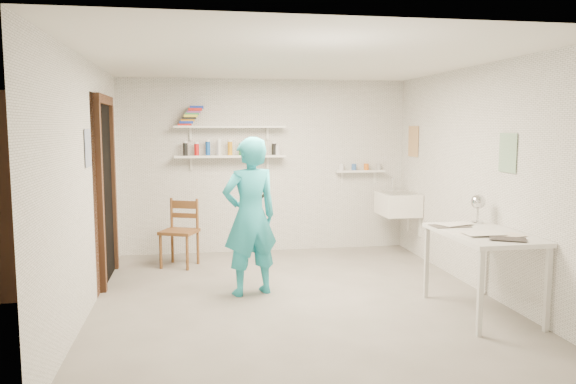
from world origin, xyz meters
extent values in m
cube|color=slate|center=(0.00, 0.00, -0.01)|extent=(4.00, 4.50, 0.02)
cube|color=silver|center=(0.00, 0.00, 2.41)|extent=(4.00, 4.50, 0.02)
cube|color=silver|center=(0.00, 2.26, 1.20)|extent=(4.00, 0.02, 2.40)
cube|color=silver|center=(0.00, -2.26, 1.20)|extent=(4.00, 0.02, 2.40)
cube|color=silver|center=(-2.01, 0.00, 1.20)|extent=(0.02, 4.50, 2.40)
cube|color=silver|center=(2.01, 0.00, 1.20)|extent=(0.02, 4.50, 2.40)
cube|color=black|center=(-1.99, 1.05, 1.00)|extent=(0.02, 0.90, 2.00)
cube|color=brown|center=(-2.70, 1.05, 1.05)|extent=(1.40, 1.50, 2.10)
cube|color=brown|center=(-1.97, 1.05, 2.05)|extent=(0.06, 1.05, 0.10)
cube|color=brown|center=(-1.97, 0.55, 1.00)|extent=(0.06, 0.10, 2.00)
cube|color=brown|center=(-1.97, 1.55, 1.00)|extent=(0.06, 0.10, 2.00)
cube|color=white|center=(-0.50, 2.13, 1.35)|extent=(1.50, 0.22, 0.03)
cube|color=white|center=(-0.50, 2.13, 1.75)|extent=(1.50, 0.22, 0.03)
cube|color=white|center=(1.35, 2.17, 1.12)|extent=(0.70, 0.14, 0.03)
cube|color=#334C7F|center=(-1.99, 0.05, 1.55)|extent=(0.01, 0.28, 0.36)
cube|color=#995933|center=(1.99, 1.80, 1.55)|extent=(0.01, 0.34, 0.42)
cube|color=#3F724C|center=(1.99, -0.55, 1.50)|extent=(0.01, 0.30, 0.38)
cube|color=white|center=(1.75, 1.70, 0.70)|extent=(0.48, 0.60, 0.30)
imported|color=#24A6B6|center=(-0.43, 0.21, 0.82)|extent=(0.69, 0.56, 1.65)
cylinder|color=beige|center=(-0.37, 0.42, 1.10)|extent=(0.29, 0.12, 0.30)
cube|color=brown|center=(-1.19, 1.52, 0.44)|extent=(0.53, 0.52, 0.88)
cube|color=silver|center=(1.64, -0.78, 0.39)|extent=(0.70, 1.17, 0.78)
sphere|color=silver|center=(1.83, -0.31, 1.00)|extent=(0.15, 0.15, 0.15)
cylinder|color=black|center=(-1.12, 2.13, 1.45)|extent=(0.06, 0.06, 0.17)
cylinder|color=red|center=(-0.97, 2.13, 1.45)|extent=(0.06, 0.06, 0.17)
cylinder|color=blue|center=(-0.81, 2.13, 1.45)|extent=(0.06, 0.06, 0.17)
cylinder|color=white|center=(-0.66, 2.13, 1.45)|extent=(0.06, 0.06, 0.17)
cylinder|color=orange|center=(-0.50, 2.13, 1.45)|extent=(0.06, 0.06, 0.17)
cylinder|color=#268C3F|center=(-0.34, 2.13, 1.45)|extent=(0.06, 0.06, 0.17)
cylinder|color=#8C268C|center=(-0.19, 2.13, 1.45)|extent=(0.06, 0.06, 0.17)
cylinder|color=gold|center=(-0.03, 2.13, 1.45)|extent=(0.06, 0.06, 0.17)
cylinder|color=black|center=(0.12, 2.13, 1.45)|extent=(0.06, 0.06, 0.17)
cube|color=red|center=(-1.10, 2.13, 1.78)|extent=(0.18, 0.14, 0.03)
cube|color=#1933A5|center=(-1.08, 2.13, 1.81)|extent=(0.18, 0.14, 0.03)
cube|color=orange|center=(-1.06, 2.13, 1.83)|extent=(0.18, 0.14, 0.03)
cube|color=black|center=(-1.04, 2.13, 1.86)|extent=(0.18, 0.14, 0.03)
cube|color=yellow|center=(-1.02, 2.13, 1.89)|extent=(0.18, 0.14, 0.03)
cube|color=#338C4C|center=(-1.00, 2.13, 1.92)|extent=(0.18, 0.14, 0.03)
cube|color=#8C3F8C|center=(-0.98, 2.13, 1.95)|extent=(0.18, 0.14, 0.03)
cube|color=red|center=(-0.96, 2.13, 1.97)|extent=(0.18, 0.14, 0.03)
cube|color=#1933A5|center=(-0.94, 2.13, 2.00)|extent=(0.18, 0.14, 0.03)
cylinder|color=silver|center=(1.14, 2.17, 1.18)|extent=(0.07, 0.07, 0.09)
cylinder|color=#335999|center=(1.28, 2.17, 1.18)|extent=(0.07, 0.07, 0.09)
cylinder|color=orange|center=(1.42, 2.17, 1.18)|extent=(0.07, 0.07, 0.09)
cylinder|color=#999999|center=(1.56, 2.17, 1.18)|extent=(0.07, 0.07, 0.09)
cube|color=silver|center=(1.64, -0.78, 0.78)|extent=(0.30, 0.22, 0.00)
cube|color=#4C4742|center=(1.64, -0.78, 0.78)|extent=(0.30, 0.22, 0.00)
cube|color=beige|center=(1.64, -0.78, 0.79)|extent=(0.30, 0.22, 0.00)
cube|color=#383330|center=(1.64, -0.78, 0.79)|extent=(0.30, 0.22, 0.00)
cube|color=silver|center=(1.64, -0.78, 0.80)|extent=(0.30, 0.22, 0.00)
cube|color=silver|center=(1.64, -0.78, 0.80)|extent=(0.30, 0.22, 0.00)
camera|label=1|loc=(-1.02, -5.52, 1.75)|focal=35.00mm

